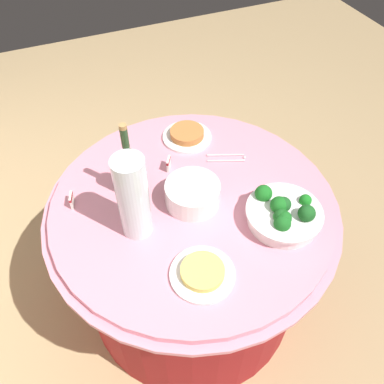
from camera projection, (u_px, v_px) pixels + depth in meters
name	position (u px, v px, depth m)	size (l,w,h in m)	color
ground_plane	(192.00, 292.00, 2.09)	(6.00, 6.00, 0.00)	tan
buffet_table	(192.00, 253.00, 1.81)	(1.16, 1.16, 0.74)	maroon
broccoli_bowl	(283.00, 214.00, 1.44)	(0.28, 0.28, 0.11)	white
plate_stack	(191.00, 194.00, 1.50)	(0.21, 0.21, 0.09)	white
wine_bottle	(130.00, 169.00, 1.47)	(0.07, 0.07, 0.34)	#233F1E
decorative_fruit_vase	(134.00, 201.00, 1.34)	(0.11, 0.11, 0.34)	silver
serving_tongs	(228.00, 158.00, 1.70)	(0.10, 0.17, 0.01)	silver
food_plate_noodles	(202.00, 273.00, 1.31)	(0.22, 0.22, 0.04)	white
food_plate_peanuts	(187.00, 135.00, 1.78)	(0.22, 0.22, 0.04)	white
label_placard_front	(72.00, 199.00, 1.50)	(0.05, 0.02, 0.05)	white
label_placard_mid	(169.00, 163.00, 1.64)	(0.05, 0.03, 0.05)	white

